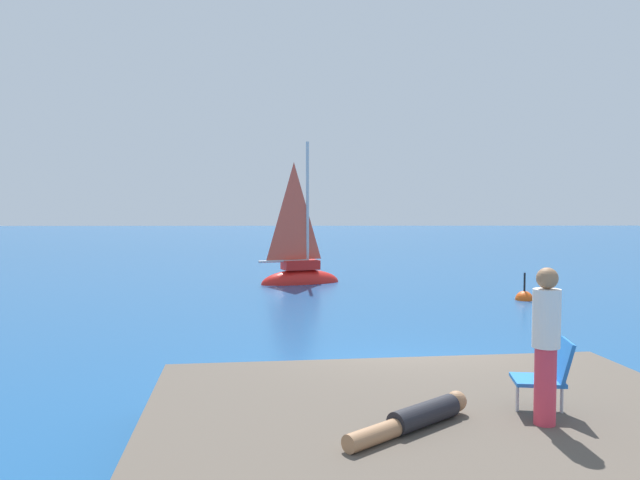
% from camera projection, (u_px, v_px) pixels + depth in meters
% --- Properties ---
extents(ground_plane, '(160.00, 160.00, 0.00)m').
position_uv_depth(ground_plane, '(401.00, 376.00, 10.83)').
color(ground_plane, navy).
extents(shore_ledge, '(6.85, 5.23, 0.68)m').
position_uv_depth(shore_ledge, '(433.00, 436.00, 7.08)').
color(shore_ledge, brown).
rests_on(shore_ledge, ground).
extents(boulder_seaward, '(0.88, 0.78, 0.53)m').
position_uv_depth(boulder_seaward, '(412.00, 394.00, 9.78)').
color(boulder_seaward, brown).
rests_on(boulder_seaward, ground).
extents(boulder_inland, '(0.97, 1.10, 0.56)m').
position_uv_depth(boulder_inland, '(318.00, 392.00, 9.89)').
color(boulder_inland, '#574345').
rests_on(boulder_inland, ground).
extents(sailboat_near, '(3.23, 2.03, 5.83)m').
position_uv_depth(sailboat_near, '(300.00, 275.00, 23.71)').
color(sailboat_near, red).
rests_on(sailboat_near, ground).
extents(person_sunbather, '(1.41, 1.27, 0.25)m').
position_uv_depth(person_sunbather, '(416.00, 418.00, 6.35)').
color(person_sunbather, black).
rests_on(person_sunbather, shore_ledge).
extents(person_standing, '(0.28, 0.28, 1.62)m').
position_uv_depth(person_standing, '(546.00, 341.00, 6.44)').
color(person_standing, '#DB384C').
rests_on(person_standing, shore_ledge).
extents(beach_chair, '(0.65, 0.56, 0.80)m').
position_uv_depth(beach_chair, '(549.00, 372.00, 6.84)').
color(beach_chair, blue).
rests_on(beach_chair, shore_ledge).
extents(marker_buoy, '(0.56, 0.56, 1.13)m').
position_uv_depth(marker_buoy, '(524.00, 300.00, 19.55)').
color(marker_buoy, '#EA5114').
rests_on(marker_buoy, ground).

